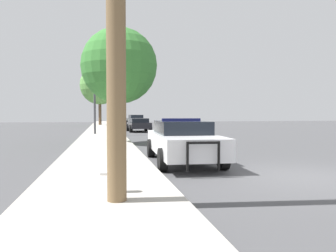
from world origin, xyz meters
TOP-DOWN VIEW (x-y plane):
  - ground_plane at (0.00, 0.00)m, footprint 110.00×110.00m
  - sidewalk_left at (-5.10, 0.00)m, footprint 3.00×110.00m
  - police_car at (-2.45, 3.07)m, footprint 2.19×5.27m
  - fire_hydrant at (-4.89, -1.24)m, footprint 0.48×0.21m
  - traffic_light at (-4.16, 17.15)m, footprint 3.78×0.35m
  - car_background_distant at (-1.02, 34.16)m, footprint 2.19×4.75m
  - car_background_midblock at (-1.96, 21.55)m, footprint 2.03×4.00m
  - tree_sidewalk_near at (-4.20, 10.28)m, footprint 4.10×4.10m
  - tree_sidewalk_far at (-5.49, 36.10)m, footprint 5.09×5.09m

SIDE VIEW (x-z plane):
  - ground_plane at x=0.00m, z-range 0.00..0.00m
  - sidewalk_left at x=-5.10m, z-range 0.00..0.13m
  - fire_hydrant at x=-4.89m, z-range 0.15..0.90m
  - car_background_midblock at x=-1.96m, z-range 0.06..1.26m
  - police_car at x=-2.45m, z-range 0.01..1.50m
  - car_background_distant at x=-1.02m, z-range 0.05..1.50m
  - traffic_light at x=-4.16m, z-range 1.16..6.04m
  - tree_sidewalk_near at x=-4.20m, z-range 1.13..7.27m
  - tree_sidewalk_far at x=-5.49m, z-range 1.44..9.19m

